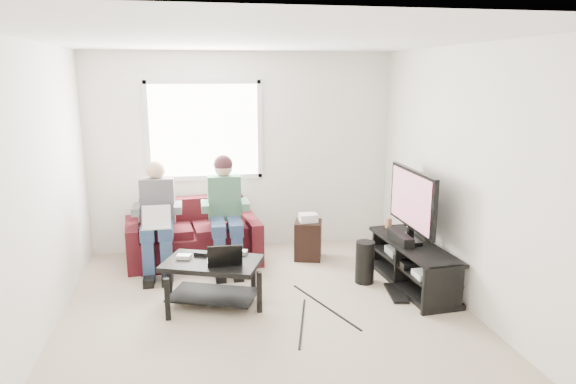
{
  "coord_description": "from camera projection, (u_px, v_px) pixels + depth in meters",
  "views": [
    {
      "loc": [
        -0.66,
        -4.48,
        2.32
      ],
      "look_at": [
        0.29,
        0.6,
        1.12
      ],
      "focal_mm": 32.0,
      "sensor_mm": 36.0,
      "label": 1
    }
  ],
  "objects": [
    {
      "name": "floor",
      "position": [
        269.0,
        321.0,
        4.93
      ],
      "size": [
        4.5,
        4.5,
        0.0
      ],
      "primitive_type": "plane",
      "color": "#BDAA93",
      "rests_on": "ground"
    },
    {
      "name": "ceiling",
      "position": [
        267.0,
        39.0,
        4.34
      ],
      "size": [
        4.5,
        4.5,
        0.0
      ],
      "primitive_type": "plane",
      "rotation": [
        3.14,
        0.0,
        0.0
      ],
      "color": "white",
      "rests_on": "wall_back"
    },
    {
      "name": "wall_back",
      "position": [
        243.0,
        152.0,
        6.79
      ],
      "size": [
        4.5,
        0.0,
        4.5
      ],
      "primitive_type": "plane",
      "rotation": [
        1.57,
        0.0,
        0.0
      ],
      "color": "silver",
      "rests_on": "floor"
    },
    {
      "name": "wall_front",
      "position": [
        337.0,
        289.0,
        2.48
      ],
      "size": [
        4.5,
        0.0,
        4.5
      ],
      "primitive_type": "plane",
      "rotation": [
        -1.57,
        0.0,
        0.0
      ],
      "color": "silver",
      "rests_on": "floor"
    },
    {
      "name": "wall_left",
      "position": [
        31.0,
        199.0,
        4.28
      ],
      "size": [
        0.0,
        4.5,
        4.5
      ],
      "primitive_type": "plane",
      "rotation": [
        1.57,
        0.0,
        1.57
      ],
      "color": "silver",
      "rests_on": "floor"
    },
    {
      "name": "wall_right",
      "position": [
        471.0,
        181.0,
        4.99
      ],
      "size": [
        0.0,
        4.5,
        4.5
      ],
      "primitive_type": "plane",
      "rotation": [
        1.57,
        0.0,
        -1.57
      ],
      "color": "silver",
      "rests_on": "floor"
    },
    {
      "name": "window",
      "position": [
        204.0,
        131.0,
        6.61
      ],
      "size": [
        1.48,
        0.04,
        1.28
      ],
      "color": "white",
      "rests_on": "wall_back"
    },
    {
      "name": "sofa",
      "position": [
        193.0,
        238.0,
        6.48
      ],
      "size": [
        1.7,
        0.89,
        0.76
      ],
      "color": "#4B1216",
      "rests_on": "floor"
    },
    {
      "name": "person_left",
      "position": [
        157.0,
        213.0,
        6.06
      ],
      "size": [
        0.4,
        0.71,
        1.31
      ],
      "color": "navy",
      "rests_on": "sofa"
    },
    {
      "name": "person_right",
      "position": [
        225.0,
        205.0,
        6.21
      ],
      "size": [
        0.4,
        0.71,
        1.35
      ],
      "color": "navy",
      "rests_on": "sofa"
    },
    {
      "name": "laptop_silver",
      "position": [
        156.0,
        222.0,
        5.81
      ],
      "size": [
        0.36,
        0.28,
        0.24
      ],
      "primitive_type": null,
      "rotation": [
        0.0,
        0.0,
        0.21
      ],
      "color": "silver",
      "rests_on": "person_left"
    },
    {
      "name": "coffee_table",
      "position": [
        212.0,
        272.0,
        5.2
      ],
      "size": [
        1.09,
        0.88,
        0.47
      ],
      "color": "black",
      "rests_on": "floor"
    },
    {
      "name": "laptop_black",
      "position": [
        224.0,
        251.0,
        5.09
      ],
      "size": [
        0.4,
        0.33,
        0.24
      ],
      "primitive_type": null,
      "rotation": [
        0.0,
        0.0,
        -0.3
      ],
      "color": "black",
      "rests_on": "coffee_table"
    },
    {
      "name": "controller_a",
      "position": [
        184.0,
        257.0,
        5.23
      ],
      "size": [
        0.16,
        0.12,
        0.04
      ],
      "primitive_type": "cube",
      "rotation": [
        0.0,
        0.0,
        -0.25
      ],
      "color": "silver",
      "rests_on": "coffee_table"
    },
    {
      "name": "controller_b",
      "position": [
        202.0,
        254.0,
        5.32
      ],
      "size": [
        0.16,
        0.14,
        0.04
      ],
      "primitive_type": "cube",
      "rotation": [
        0.0,
        0.0,
        -0.44
      ],
      "color": "black",
      "rests_on": "coffee_table"
    },
    {
      "name": "controller_c",
      "position": [
        240.0,
        252.0,
        5.37
      ],
      "size": [
        0.16,
        0.13,
        0.04
      ],
      "primitive_type": "cube",
      "rotation": [
        0.0,
        0.0,
        -0.37
      ],
      "color": "gray",
      "rests_on": "coffee_table"
    },
    {
      "name": "tv_stand",
      "position": [
        412.0,
        267.0,
        5.72
      ],
      "size": [
        0.53,
        1.49,
        0.49
      ],
      "color": "black",
      "rests_on": "floor"
    },
    {
      "name": "tv",
      "position": [
        412.0,
        201.0,
        5.65
      ],
      "size": [
        0.12,
        1.1,
        0.81
      ],
      "color": "black",
      "rests_on": "tv_stand"
    },
    {
      "name": "soundbar",
      "position": [
        400.0,
        237.0,
        5.72
      ],
      "size": [
        0.12,
        0.5,
        0.1
      ],
      "primitive_type": "cube",
      "color": "black",
      "rests_on": "tv_stand"
    },
    {
      "name": "drink_cup",
      "position": [
        389.0,
        223.0,
        6.24
      ],
      "size": [
        0.08,
        0.08,
        0.12
      ],
      "primitive_type": "cylinder",
      "color": "#B5774E",
      "rests_on": "tv_stand"
    },
    {
      "name": "console_white",
      "position": [
        429.0,
        274.0,
        5.32
      ],
      "size": [
        0.3,
        0.22,
        0.06
      ],
      "primitive_type": "cube",
      "color": "silver",
      "rests_on": "tv_stand"
    },
    {
      "name": "console_grey",
      "position": [
        402.0,
        251.0,
        5.99
      ],
      "size": [
        0.34,
        0.26,
        0.08
      ],
      "primitive_type": "cube",
      "color": "gray",
      "rests_on": "tv_stand"
    },
    {
      "name": "console_black",
      "position": [
        415.0,
        262.0,
        5.65
      ],
      "size": [
        0.38,
        0.3,
        0.07
      ],
      "primitive_type": "cube",
      "color": "black",
      "rests_on": "tv_stand"
    },
    {
      "name": "subwoofer",
      "position": [
        365.0,
        262.0,
        5.78
      ],
      "size": [
        0.21,
        0.21,
        0.48
      ],
      "primitive_type": "cylinder",
      "color": "black",
      "rests_on": "floor"
    },
    {
      "name": "keyboard_floor",
      "position": [
        396.0,
        293.0,
        5.52
      ],
      "size": [
        0.24,
        0.52,
        0.03
      ],
      "primitive_type": "cube",
      "rotation": [
        0.0,
        0.0,
        -0.15
      ],
      "color": "black",
      "rests_on": "floor"
    },
    {
      "name": "end_table",
      "position": [
        308.0,
        238.0,
        6.53
      ],
      "size": [
        0.33,
        0.33,
        0.59
      ],
      "color": "black",
      "rests_on": "floor"
    }
  ]
}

